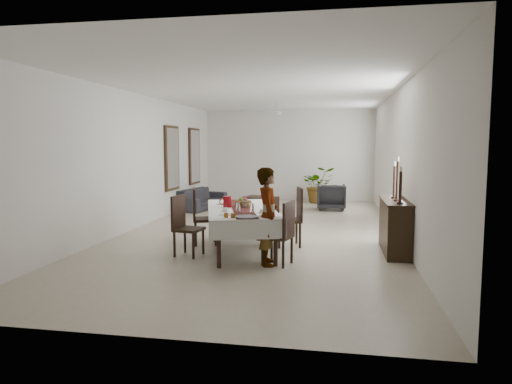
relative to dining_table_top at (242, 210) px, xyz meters
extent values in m
cube|color=#B4AA8F|center=(0.04, 1.98, -0.77)|extent=(6.00, 12.00, 0.00)
cube|color=white|center=(0.04, 1.98, 2.43)|extent=(6.00, 12.00, 0.02)
cube|color=silver|center=(0.04, 7.98, 0.83)|extent=(6.00, 0.02, 3.20)
cube|color=silver|center=(0.04, -4.02, 0.83)|extent=(6.00, 0.02, 3.20)
cube|color=silver|center=(-2.96, 1.98, 0.83)|extent=(0.02, 12.00, 3.20)
cube|color=silver|center=(3.04, 1.98, 0.83)|extent=(0.02, 12.00, 3.20)
cube|color=black|center=(0.00, 0.00, 0.00)|extent=(1.72, 2.73, 0.05)
cylinder|color=black|center=(-0.11, -1.29, -0.40)|extent=(0.09, 0.09, 0.74)
cylinder|color=black|center=(0.78, -1.03, -0.40)|extent=(0.09, 0.09, 0.74)
cylinder|color=black|center=(-0.78, 1.03, -0.40)|extent=(0.09, 0.09, 0.74)
cylinder|color=black|center=(0.11, 1.29, -0.40)|extent=(0.09, 0.09, 0.74)
cube|color=white|center=(0.00, 0.00, 0.03)|extent=(1.95, 2.96, 0.01)
cube|color=silver|center=(-0.59, -0.17, -0.12)|extent=(0.77, 2.62, 0.32)
cube|color=silver|center=(0.59, 0.17, -0.12)|extent=(0.77, 2.62, 0.32)
cube|color=silver|center=(0.38, -1.30, -0.12)|extent=(1.20, 0.36, 0.32)
cube|color=white|center=(-0.38, 1.30, -0.12)|extent=(1.20, 0.36, 0.32)
cube|color=#591E19|center=(0.00, 0.00, 0.04)|extent=(1.09, 2.64, 0.00)
cylinder|color=maroon|center=(-0.30, 0.08, 0.14)|extent=(0.20, 0.20, 0.21)
torus|color=maroon|center=(-0.38, 0.05, 0.14)|extent=(0.13, 0.06, 0.13)
cylinder|color=white|center=(0.31, -0.62, 0.13)|extent=(0.07, 0.07, 0.18)
cylinder|color=white|center=(0.06, -0.59, 0.13)|extent=(0.07, 0.07, 0.18)
cylinder|color=white|center=(0.04, 0.07, 0.13)|extent=(0.07, 0.07, 0.18)
cylinder|color=silver|center=(0.48, -0.52, 0.07)|extent=(0.09, 0.09, 0.06)
cylinder|color=silver|center=(0.48, -0.52, 0.04)|extent=(0.16, 0.16, 0.01)
cylinder|color=white|center=(-0.20, -0.44, 0.07)|extent=(0.09, 0.09, 0.06)
cylinder|color=silver|center=(-0.20, -0.44, 0.04)|extent=(0.16, 0.16, 0.01)
cylinder|color=white|center=(0.60, -0.82, 0.05)|extent=(0.25, 0.25, 0.02)
sphere|color=tan|center=(0.60, -0.82, 0.07)|extent=(0.09, 0.09, 0.09)
cylinder|color=white|center=(-0.08, -0.85, 0.05)|extent=(0.25, 0.25, 0.02)
cylinder|color=silver|center=(-0.49, 0.46, 0.05)|extent=(0.25, 0.25, 0.02)
cylinder|color=#434449|center=(0.31, -1.06, 0.05)|extent=(0.38, 0.38, 0.02)
cylinder|color=brown|center=(0.09, -1.16, 0.08)|extent=(0.07, 0.07, 0.08)
cylinder|color=#8F4E14|center=(-0.02, -1.13, 0.08)|extent=(0.07, 0.07, 0.08)
cylinder|color=brown|center=(-0.02, 0.27, 0.09)|extent=(0.32, 0.32, 0.11)
sphere|color=maroon|center=(0.00, 0.30, 0.17)|extent=(0.09, 0.09, 0.09)
sphere|color=olive|center=(-0.07, 0.29, 0.17)|extent=(0.08, 0.08, 0.08)
cube|color=black|center=(0.79, -0.91, -0.29)|extent=(0.56, 0.56, 0.05)
cylinder|color=black|center=(0.92, -1.14, -0.54)|extent=(0.06, 0.06, 0.45)
cylinder|color=black|center=(1.02, -0.78, -0.54)|extent=(0.06, 0.06, 0.45)
cylinder|color=black|center=(0.57, -1.03, -0.54)|extent=(0.06, 0.06, 0.45)
cylinder|color=black|center=(0.67, -0.68, -0.54)|extent=(0.06, 0.06, 0.45)
cube|color=black|center=(0.99, -0.97, 0.01)|extent=(0.16, 0.44, 0.57)
cube|color=black|center=(0.83, 0.50, -0.25)|extent=(0.60, 0.60, 0.06)
cylinder|color=black|center=(1.07, 0.36, -0.52)|extent=(0.06, 0.06, 0.48)
cylinder|color=black|center=(0.97, 0.75, -0.52)|extent=(0.06, 0.06, 0.48)
cylinder|color=black|center=(0.68, 0.26, -0.52)|extent=(0.06, 0.06, 0.48)
cylinder|color=black|center=(0.58, 0.65, -0.52)|extent=(0.06, 0.06, 0.48)
cube|color=black|center=(1.04, 0.56, 0.08)|extent=(0.16, 0.49, 0.62)
cube|color=black|center=(-0.85, -0.59, -0.29)|extent=(0.53, 0.53, 0.05)
cylinder|color=black|center=(-1.00, -0.37, -0.54)|extent=(0.05, 0.05, 0.45)
cylinder|color=black|center=(-1.07, -0.74, -0.54)|extent=(0.05, 0.05, 0.45)
cylinder|color=black|center=(-0.63, -0.44, -0.54)|extent=(0.05, 0.05, 0.45)
cylinder|color=black|center=(-0.70, -0.81, -0.54)|extent=(0.05, 0.05, 0.45)
cube|color=black|center=(-1.05, -0.55, 0.03)|extent=(0.12, 0.46, 0.58)
cube|color=black|center=(-0.83, 0.39, -0.27)|extent=(0.61, 0.61, 0.05)
cylinder|color=black|center=(-1.08, 0.51, -0.53)|extent=(0.06, 0.06, 0.47)
cylinder|color=black|center=(-0.95, 0.14, -0.53)|extent=(0.06, 0.06, 0.47)
cylinder|color=black|center=(-0.71, 0.64, -0.53)|extent=(0.06, 0.06, 0.47)
cylinder|color=black|center=(-0.58, 0.27, -0.53)|extent=(0.06, 0.06, 0.47)
cube|color=black|center=(-1.04, 0.32, 0.06)|extent=(0.19, 0.47, 0.61)
imported|color=gray|center=(0.64, -0.95, 0.05)|extent=(0.48, 0.65, 1.62)
cube|color=black|center=(2.82, 0.33, -0.29)|extent=(0.42, 1.58, 0.95)
cube|color=black|center=(2.82, 0.33, 0.20)|extent=(0.46, 1.64, 0.03)
cylinder|color=black|center=(2.82, -0.25, 0.23)|extent=(0.11, 0.11, 0.03)
cylinder|color=black|center=(2.82, -0.25, 0.51)|extent=(0.05, 0.05, 0.53)
cylinder|color=beige|center=(2.82, -0.25, 0.81)|extent=(0.04, 0.04, 0.08)
cylinder|color=black|center=(2.82, 0.17, 0.23)|extent=(0.11, 0.11, 0.03)
cylinder|color=black|center=(2.82, 0.17, 0.59)|extent=(0.05, 0.05, 0.68)
cylinder|color=beige|center=(2.82, 0.17, 0.97)|extent=(0.04, 0.04, 0.08)
cylinder|color=black|center=(2.82, 0.59, 0.23)|extent=(0.11, 0.11, 0.03)
cylinder|color=black|center=(2.82, 0.59, 0.53)|extent=(0.05, 0.05, 0.58)
cylinder|color=white|center=(2.82, 0.59, 0.86)|extent=(0.04, 0.04, 0.08)
imported|color=#2C2A2F|center=(-2.40, 5.29, -0.46)|extent=(1.21, 2.23, 0.62)
imported|color=#232226|center=(1.60, 5.70, -0.37)|extent=(0.88, 0.91, 0.79)
cube|color=black|center=(-0.50, 5.16, -0.55)|extent=(1.11, 0.90, 0.43)
imported|color=#2D5522|center=(1.15, 7.33, -0.15)|extent=(1.30, 1.19, 1.23)
cube|color=black|center=(-2.92, 4.18, 0.83)|extent=(0.06, 1.05, 1.85)
cube|color=silver|center=(-2.88, 4.18, 0.83)|extent=(0.01, 0.90, 1.70)
cube|color=black|center=(-2.92, 6.28, 0.83)|extent=(0.06, 1.05, 1.85)
cube|color=silver|center=(-2.88, 6.28, 0.83)|extent=(0.01, 0.90, 1.70)
cylinder|color=silver|center=(0.04, 4.98, 2.33)|extent=(0.04, 0.04, 0.20)
cylinder|color=white|center=(0.04, 4.98, 2.13)|extent=(0.16, 0.16, 0.08)
cube|color=white|center=(0.04, 5.33, 2.13)|extent=(0.10, 0.55, 0.01)
cube|color=silver|center=(0.04, 4.63, 2.13)|extent=(0.10, 0.55, 0.01)
cube|color=silver|center=(0.39, 4.98, 2.13)|extent=(0.55, 0.10, 0.01)
cube|color=silver|center=(-0.31, 4.98, 2.13)|extent=(0.55, 0.10, 0.01)
camera|label=1|loc=(1.74, -8.30, 1.23)|focal=32.00mm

